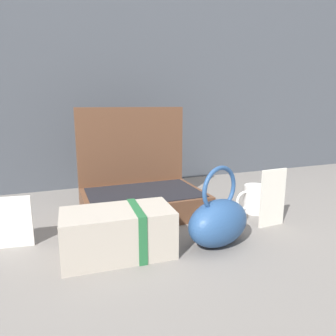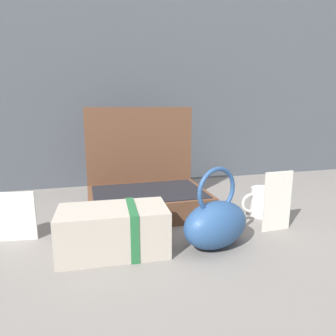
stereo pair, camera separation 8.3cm
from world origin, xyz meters
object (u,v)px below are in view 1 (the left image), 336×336
at_px(teal_pouch_handbag, 218,221).
at_px(poster_card_right, 273,198).
at_px(coffee_mug, 254,199).
at_px(info_card_left, 8,223).
at_px(cream_toiletry_bag, 119,232).
at_px(open_suitcase, 140,188).

distance_m(teal_pouch_handbag, poster_card_right, 0.22).
height_order(coffee_mug, info_card_left, info_card_left).
xyz_separation_m(cream_toiletry_bag, info_card_left, (-0.25, 0.14, 0.01)).
bearing_deg(info_card_left, teal_pouch_handbag, -11.70).
relative_size(cream_toiletry_bag, info_card_left, 2.01).
bearing_deg(coffee_mug, cream_toiletry_bag, -165.37).
distance_m(teal_pouch_handbag, coffee_mug, 0.29).
height_order(info_card_left, poster_card_right, poster_card_right).
relative_size(open_suitcase, cream_toiletry_bag, 1.44).
bearing_deg(coffee_mug, open_suitcase, 156.02).
height_order(open_suitcase, cream_toiletry_bag, open_suitcase).
distance_m(coffee_mug, poster_card_right, 0.12).
relative_size(open_suitcase, info_card_left, 2.89).
height_order(cream_toiletry_bag, info_card_left, info_card_left).
xyz_separation_m(teal_pouch_handbag, coffee_mug, (0.24, 0.17, -0.02)).
relative_size(coffee_mug, info_card_left, 0.84).
bearing_deg(teal_pouch_handbag, coffee_mug, 35.07).
bearing_deg(open_suitcase, teal_pouch_handbag, -70.36).
distance_m(cream_toiletry_bag, coffee_mug, 0.50).
distance_m(cream_toiletry_bag, info_card_left, 0.29).
bearing_deg(cream_toiletry_bag, teal_pouch_handbag, -9.02).
distance_m(open_suitcase, teal_pouch_handbag, 0.34).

